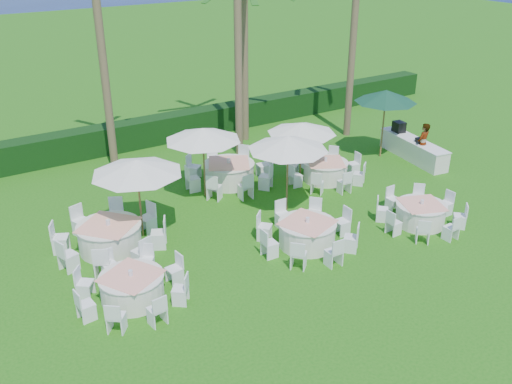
{
  "coord_description": "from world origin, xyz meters",
  "views": [
    {
      "loc": [
        -8.76,
        -11.49,
        9.14
      ],
      "look_at": [
        0.16,
        2.61,
        1.3
      ],
      "focal_mm": 40.0,
      "sensor_mm": 36.0,
      "label": 1
    }
  ],
  "objects_px": {
    "banquet_table_f": "(325,170)",
    "buffet_table": "(413,148)",
    "umbrella_c": "(203,134)",
    "banquet_table_b": "(307,233)",
    "banquet_table_e": "(229,173)",
    "banquet_table_c": "(421,213)",
    "umbrella_b": "(288,143)",
    "banquet_table_a": "(132,287)",
    "staff_person": "(423,144)",
    "umbrella_a": "(137,167)",
    "umbrella_d": "(302,128)",
    "banquet_table_d": "(110,236)",
    "umbrella_green": "(386,96)"
  },
  "relations": [
    {
      "from": "banquet_table_c",
      "to": "banquet_table_f",
      "type": "xyz_separation_m",
      "value": [
        -0.41,
        4.58,
        0.02
      ]
    },
    {
      "from": "umbrella_a",
      "to": "umbrella_c",
      "type": "relative_size",
      "value": 1.04
    },
    {
      "from": "banquet_table_d",
      "to": "banquet_table_f",
      "type": "xyz_separation_m",
      "value": [
        8.95,
        0.64,
        -0.05
      ]
    },
    {
      "from": "umbrella_b",
      "to": "staff_person",
      "type": "relative_size",
      "value": 1.56
    },
    {
      "from": "banquet_table_d",
      "to": "umbrella_b",
      "type": "bearing_deg",
      "value": -6.36
    },
    {
      "from": "banquet_table_c",
      "to": "banquet_table_e",
      "type": "xyz_separation_m",
      "value": [
        -3.77,
        6.3,
        0.07
      ]
    },
    {
      "from": "umbrella_green",
      "to": "buffet_table",
      "type": "relative_size",
      "value": 0.77
    },
    {
      "from": "banquet_table_f",
      "to": "buffet_table",
      "type": "distance_m",
      "value": 4.61
    },
    {
      "from": "staff_person",
      "to": "banquet_table_b",
      "type": "bearing_deg",
      "value": 6.51
    },
    {
      "from": "banquet_table_b",
      "to": "banquet_table_f",
      "type": "bearing_deg",
      "value": 45.11
    },
    {
      "from": "umbrella_b",
      "to": "umbrella_d",
      "type": "distance_m",
      "value": 2.58
    },
    {
      "from": "banquet_table_a",
      "to": "banquet_table_b",
      "type": "height_order",
      "value": "banquet_table_b"
    },
    {
      "from": "banquet_table_e",
      "to": "banquet_table_f",
      "type": "bearing_deg",
      "value": -27.12
    },
    {
      "from": "banquet_table_a",
      "to": "umbrella_c",
      "type": "distance_m",
      "value": 6.95
    },
    {
      "from": "banquet_table_a",
      "to": "banquet_table_f",
      "type": "relative_size",
      "value": 0.98
    },
    {
      "from": "umbrella_d",
      "to": "buffet_table",
      "type": "bearing_deg",
      "value": -6.48
    },
    {
      "from": "banquet_table_d",
      "to": "umbrella_c",
      "type": "height_order",
      "value": "umbrella_c"
    },
    {
      "from": "banquet_table_e",
      "to": "buffet_table",
      "type": "relative_size",
      "value": 0.91
    },
    {
      "from": "banquet_table_d",
      "to": "umbrella_d",
      "type": "bearing_deg",
      "value": 7.52
    },
    {
      "from": "umbrella_a",
      "to": "staff_person",
      "type": "xyz_separation_m",
      "value": [
        12.24,
        -0.48,
        -1.53
      ]
    },
    {
      "from": "banquet_table_b",
      "to": "umbrella_b",
      "type": "bearing_deg",
      "value": 69.67
    },
    {
      "from": "banquet_table_b",
      "to": "umbrella_green",
      "type": "relative_size",
      "value": 1.08
    },
    {
      "from": "banquet_table_a",
      "to": "banquet_table_e",
      "type": "bearing_deg",
      "value": 41.16
    },
    {
      "from": "banquet_table_c",
      "to": "umbrella_c",
      "type": "height_order",
      "value": "umbrella_c"
    },
    {
      "from": "banquet_table_b",
      "to": "umbrella_d",
      "type": "xyz_separation_m",
      "value": [
        2.74,
        4.08,
        1.78
      ]
    },
    {
      "from": "umbrella_a",
      "to": "umbrella_b",
      "type": "height_order",
      "value": "umbrella_b"
    },
    {
      "from": "umbrella_green",
      "to": "umbrella_b",
      "type": "bearing_deg",
      "value": -162.42
    },
    {
      "from": "banquet_table_b",
      "to": "staff_person",
      "type": "xyz_separation_m",
      "value": [
        8.1,
        2.81,
        0.47
      ]
    },
    {
      "from": "banquet_table_e",
      "to": "umbrella_d",
      "type": "distance_m",
      "value": 3.28
    },
    {
      "from": "banquet_table_f",
      "to": "staff_person",
      "type": "height_order",
      "value": "staff_person"
    },
    {
      "from": "umbrella_b",
      "to": "staff_person",
      "type": "bearing_deg",
      "value": 3.8
    },
    {
      "from": "banquet_table_a",
      "to": "umbrella_d",
      "type": "height_order",
      "value": "umbrella_d"
    },
    {
      "from": "banquet_table_e",
      "to": "umbrella_c",
      "type": "bearing_deg",
      "value": -159.54
    },
    {
      "from": "banquet_table_a",
      "to": "umbrella_a",
      "type": "bearing_deg",
      "value": 63.63
    },
    {
      "from": "banquet_table_b",
      "to": "banquet_table_f",
      "type": "xyz_separation_m",
      "value": [
        3.65,
        3.66,
        -0.01
      ]
    },
    {
      "from": "umbrella_b",
      "to": "banquet_table_e",
      "type": "bearing_deg",
      "value": 100.76
    },
    {
      "from": "umbrella_d",
      "to": "banquet_table_a",
      "type": "bearing_deg",
      "value": -155.06
    },
    {
      "from": "banquet_table_c",
      "to": "umbrella_b",
      "type": "height_order",
      "value": "umbrella_b"
    },
    {
      "from": "banquet_table_d",
      "to": "umbrella_c",
      "type": "bearing_deg",
      "value": 23.69
    },
    {
      "from": "banquet_table_a",
      "to": "banquet_table_e",
      "type": "height_order",
      "value": "banquet_table_e"
    },
    {
      "from": "umbrella_a",
      "to": "banquet_table_a",
      "type": "bearing_deg",
      "value": -116.37
    },
    {
      "from": "staff_person",
      "to": "umbrella_b",
      "type": "bearing_deg",
      "value": -8.85
    },
    {
      "from": "banquet_table_b",
      "to": "banquet_table_e",
      "type": "height_order",
      "value": "banquet_table_e"
    },
    {
      "from": "banquet_table_b",
      "to": "buffet_table",
      "type": "relative_size",
      "value": 0.83
    },
    {
      "from": "banquet_table_c",
      "to": "umbrella_c",
      "type": "relative_size",
      "value": 1.06
    },
    {
      "from": "banquet_table_f",
      "to": "umbrella_c",
      "type": "height_order",
      "value": "umbrella_c"
    },
    {
      "from": "umbrella_a",
      "to": "umbrella_d",
      "type": "distance_m",
      "value": 6.93
    },
    {
      "from": "umbrella_c",
      "to": "umbrella_green",
      "type": "xyz_separation_m",
      "value": [
        8.29,
        -0.53,
        0.27
      ]
    },
    {
      "from": "banquet_table_b",
      "to": "umbrella_b",
      "type": "height_order",
      "value": "umbrella_b"
    },
    {
      "from": "buffet_table",
      "to": "banquet_table_a",
      "type": "bearing_deg",
      "value": -166.7
    }
  ]
}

